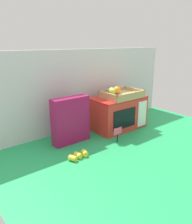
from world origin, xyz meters
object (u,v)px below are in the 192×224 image
(cookie_set_box, at_px, (71,120))
(loose_toy_banana, at_px, (79,155))
(food_groups_crate, at_px, (120,94))
(loose_toy_apple, at_px, (142,115))
(toy_microwave, at_px, (118,113))
(price_sign, at_px, (118,133))

(cookie_set_box, height_order, loose_toy_banana, cookie_set_box)
(food_groups_crate, relative_size, cookie_set_box, 0.94)
(cookie_set_box, bearing_deg, loose_toy_apple, 1.39)
(loose_toy_apple, bearing_deg, loose_toy_banana, -164.38)
(toy_microwave, distance_m, loose_toy_banana, 0.56)
(food_groups_crate, bearing_deg, cookie_set_box, 176.82)
(price_sign, distance_m, loose_toy_banana, 0.33)
(loose_toy_apple, bearing_deg, price_sign, -156.77)
(toy_microwave, bearing_deg, loose_toy_apple, 3.63)
(food_groups_crate, relative_size, loose_toy_banana, 2.18)
(cookie_set_box, distance_m, loose_toy_apple, 0.74)
(cookie_set_box, xyz_separation_m, price_sign, (0.24, -0.19, -0.09))
(price_sign, bearing_deg, toy_microwave, 46.11)
(loose_toy_apple, bearing_deg, cookie_set_box, -178.61)
(food_groups_crate, distance_m, cookie_set_box, 0.44)
(food_groups_crate, height_order, loose_toy_apple, food_groups_crate)
(toy_microwave, distance_m, price_sign, 0.27)
(cookie_set_box, relative_size, loose_toy_banana, 2.31)
(food_groups_crate, bearing_deg, loose_toy_apple, 7.68)
(food_groups_crate, bearing_deg, price_sign, -137.55)
(toy_microwave, height_order, loose_toy_apple, toy_microwave)
(food_groups_crate, relative_size, loose_toy_apple, 4.36)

